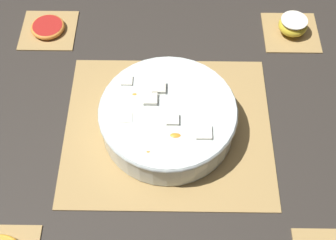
{
  "coord_description": "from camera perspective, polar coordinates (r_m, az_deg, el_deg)",
  "views": [
    {
      "loc": [
        0.01,
        -0.52,
        0.8
      ],
      "look_at": [
        0.0,
        0.0,
        0.03
      ],
      "focal_mm": 50.0,
      "sensor_mm": 36.0,
      "label": 1
    }
  ],
  "objects": [
    {
      "name": "grapefruit_slice",
      "position": [
        1.16,
        -14.44,
        10.91
      ],
      "size": [
        0.08,
        0.08,
        0.01
      ],
      "color": "#B2231E",
      "rests_on": "coaster_mat_far_left"
    },
    {
      "name": "ground_plane",
      "position": [
        0.95,
        0.0,
        -1.09
      ],
      "size": [
        6.0,
        6.0,
        0.0
      ],
      "primitive_type": "plane",
      "color": "#2D2823"
    },
    {
      "name": "apple_half",
      "position": [
        1.15,
        14.98,
        11.1
      ],
      "size": [
        0.07,
        0.07,
        0.04
      ],
      "color": "gold",
      "rests_on": "coaster_mat_far_right"
    },
    {
      "name": "coaster_mat_far_left",
      "position": [
        1.16,
        -14.35,
        10.6
      ],
      "size": [
        0.13,
        0.13,
        0.01
      ],
      "color": "#A8844C",
      "rests_on": "ground_plane"
    },
    {
      "name": "coaster_mat_far_right",
      "position": [
        1.16,
        14.74,
        10.33
      ],
      "size": [
        0.13,
        0.13,
        0.01
      ],
      "color": "#A8844C",
      "rests_on": "ground_plane"
    },
    {
      "name": "fruit_salad_bowl",
      "position": [
        0.92,
        -0.03,
        0.37
      ],
      "size": [
        0.27,
        0.27,
        0.08
      ],
      "color": "silver",
      "rests_on": "bamboo_mat_center"
    },
    {
      "name": "bamboo_mat_center",
      "position": [
        0.95,
        0.0,
        -0.99
      ],
      "size": [
        0.42,
        0.36,
        0.01
      ],
      "color": "#A8844C",
      "rests_on": "ground_plane"
    }
  ]
}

